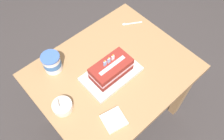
% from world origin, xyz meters
% --- Properties ---
extents(ground_plane, '(8.00, 8.00, 0.00)m').
position_xyz_m(ground_plane, '(0.00, 0.00, 0.00)').
color(ground_plane, '#383333').
extents(dining_table, '(0.97, 0.78, 0.72)m').
position_xyz_m(dining_table, '(0.00, 0.00, 0.60)').
color(dining_table, '#9E754C').
rests_on(dining_table, ground_plane).
extents(foil_tray, '(0.35, 0.21, 0.02)m').
position_xyz_m(foil_tray, '(-0.03, -0.02, 0.72)').
color(foil_tray, silver).
rests_on(foil_tray, dining_table).
extents(birthday_cake, '(0.25, 0.13, 0.14)m').
position_xyz_m(birthday_cake, '(-0.03, -0.02, 0.79)').
color(birthday_cake, maroon).
rests_on(birthday_cake, foil_tray).
extents(bowl_stack, '(0.11, 0.11, 0.09)m').
position_xyz_m(bowl_stack, '(-0.38, 0.00, 0.74)').
color(bowl_stack, silver).
rests_on(bowl_stack, dining_table).
extents(ice_cream_tub, '(0.11, 0.11, 0.12)m').
position_xyz_m(ice_cream_tub, '(-0.26, 0.26, 0.78)').
color(ice_cream_tub, white).
rests_on(ice_cream_tub, dining_table).
extents(serving_spoon_near_tray, '(0.13, 0.09, 0.01)m').
position_xyz_m(serving_spoon_near_tray, '(0.35, 0.22, 0.72)').
color(serving_spoon_near_tray, silver).
rests_on(serving_spoon_near_tray, dining_table).
extents(napkin_pile, '(0.14, 0.14, 0.02)m').
position_xyz_m(napkin_pile, '(-0.22, -0.25, 0.73)').
color(napkin_pile, silver).
rests_on(napkin_pile, dining_table).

